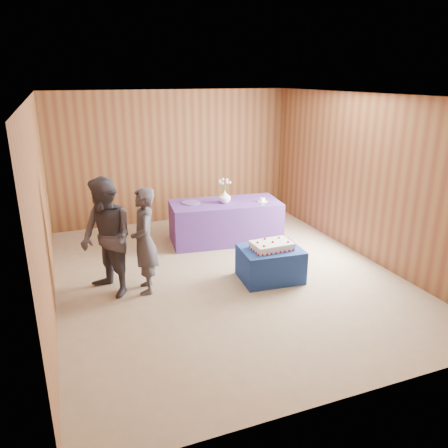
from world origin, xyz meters
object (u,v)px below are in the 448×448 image
serving_table (225,221)px  sheet_cake (272,245)px  cake_table (270,264)px  guest_right (107,238)px  vase (225,197)px  guest_left (144,241)px

serving_table → sheet_cake: bearing=-81.9°
cake_table → guest_right: (-2.33, 0.39, 0.59)m
sheet_cake → vase: 1.80m
cake_table → serving_table: 1.79m
serving_table → guest_right: size_ratio=1.19×
cake_table → guest_left: guest_left is taller
cake_table → serving_table: size_ratio=0.45×
sheet_cake → vase: size_ratio=2.74×
serving_table → cake_table: bearing=-82.0°
cake_table → serving_table: bearing=95.8°
guest_right → guest_left: bearing=53.6°
vase → guest_right: bearing=-148.9°
serving_table → sheet_cake: serving_table is taller
cake_table → sheet_cake: bearing=-75.8°
guest_right → cake_table: bearing=54.6°
guest_left → guest_right: bearing=-92.3°
cake_table → sheet_cake: sheet_cake is taller
serving_table → guest_left: guest_left is taller
serving_table → guest_right: guest_right is taller
vase → guest_right: guest_right is taller
guest_left → vase: bearing=137.8°
vase → guest_right: size_ratio=0.14×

